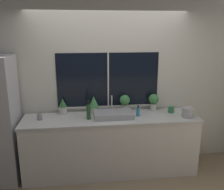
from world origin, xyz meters
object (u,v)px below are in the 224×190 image
(sink, at_px, (113,114))
(potted_plant_center_left, at_px, (94,103))
(mug_grey, at_px, (40,117))
(potted_plant_center_right, at_px, (125,102))
(potted_plant_far_left, at_px, (63,106))
(soap_bottle, at_px, (138,112))
(bottle_tall, at_px, (89,111))
(mug_green, at_px, (171,109))
(kettle, at_px, (188,112))
(potted_plant_far_right, at_px, (154,101))

(sink, bearing_deg, potted_plant_center_left, 138.48)
(sink, distance_m, mug_grey, 1.10)
(sink, xyz_separation_m, potted_plant_center_right, (0.22, 0.25, 0.11))
(potted_plant_far_left, distance_m, soap_bottle, 1.18)
(bottle_tall, height_order, mug_green, bottle_tall)
(sink, height_order, kettle, sink)
(potted_plant_center_right, distance_m, potted_plant_far_right, 0.48)
(sink, xyz_separation_m, mug_grey, (-1.10, 0.03, -0.00))
(potted_plant_far_left, bearing_deg, potted_plant_center_right, 0.00)
(mug_grey, bearing_deg, potted_plant_center_left, 15.14)
(soap_bottle, bearing_deg, potted_plant_center_left, 159.67)
(sink, bearing_deg, potted_plant_far_right, 19.68)
(potted_plant_far_left, xyz_separation_m, soap_bottle, (1.15, -0.25, -0.05))
(potted_plant_center_right, distance_m, mug_grey, 1.34)
(kettle, bearing_deg, potted_plant_center_right, 157.23)
(sink, bearing_deg, mug_grey, 178.46)
(potted_plant_center_right, height_order, soap_bottle, potted_plant_center_right)
(sink, height_order, mug_grey, sink)
(potted_plant_center_right, bearing_deg, kettle, -22.77)
(potted_plant_far_right, height_order, mug_green, potted_plant_far_right)
(potted_plant_center_right, height_order, potted_plant_far_right, same)
(mug_green, bearing_deg, mug_grey, -177.82)
(sink, distance_m, mug_green, 0.96)
(sink, xyz_separation_m, soap_bottle, (0.39, 0.00, 0.03))
(potted_plant_center_left, xyz_separation_m, potted_plant_center_right, (0.50, 0.00, -0.00))
(potted_plant_center_right, xyz_separation_m, kettle, (0.91, -0.38, -0.08))
(potted_plant_far_right, relative_size, bottle_tall, 0.97)
(soap_bottle, relative_size, kettle, 0.96)
(potted_plant_far_left, xyz_separation_m, potted_plant_center_right, (0.99, 0.00, 0.04))
(potted_plant_far_right, height_order, kettle, potted_plant_far_right)
(kettle, bearing_deg, potted_plant_far_right, 138.38)
(bottle_tall, distance_m, mug_grey, 0.73)
(sink, relative_size, potted_plant_far_left, 2.33)
(bottle_tall, relative_size, mug_grey, 3.14)
(sink, distance_m, potted_plant_far_left, 0.81)
(soap_bottle, xyz_separation_m, bottle_tall, (-0.76, -0.04, 0.05))
(sink, xyz_separation_m, bottle_tall, (-0.38, -0.04, 0.07))
(soap_bottle, height_order, mug_green, soap_bottle)
(bottle_tall, height_order, kettle, bottle_tall)
(mug_green, bearing_deg, potted_plant_center_right, 168.93)
(potted_plant_far_right, relative_size, mug_green, 2.71)
(kettle, bearing_deg, potted_plant_center_left, 164.86)
(mug_green, distance_m, kettle, 0.30)
(potted_plant_center_left, distance_m, soap_bottle, 0.72)
(potted_plant_far_right, height_order, bottle_tall, bottle_tall)
(potted_plant_far_right, xyz_separation_m, mug_grey, (-1.80, -0.22, -0.12))
(potted_plant_center_left, relative_size, soap_bottle, 1.56)
(potted_plant_center_left, xyz_separation_m, mug_green, (1.23, -0.14, -0.11))
(potted_plant_center_right, relative_size, mug_green, 2.72)
(potted_plant_far_right, relative_size, kettle, 1.52)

